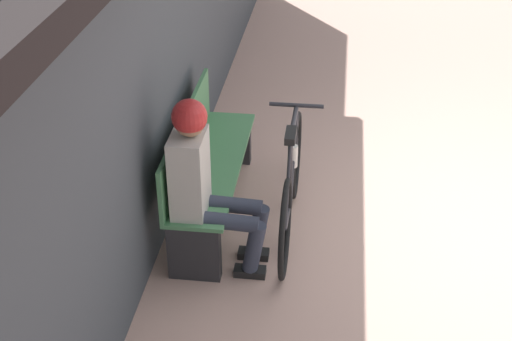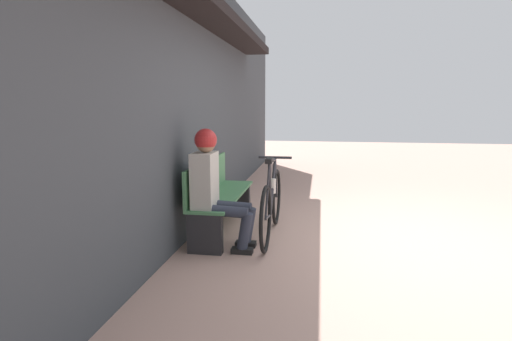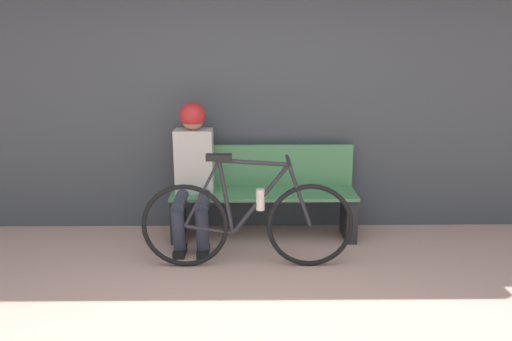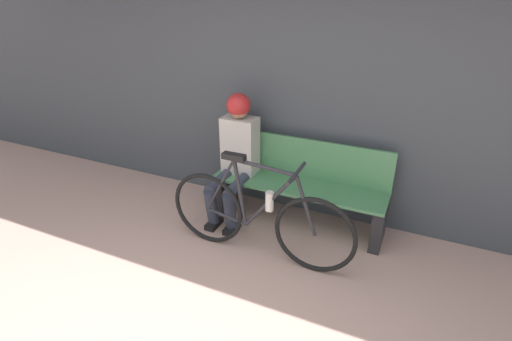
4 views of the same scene
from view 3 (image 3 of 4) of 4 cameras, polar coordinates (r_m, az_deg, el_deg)
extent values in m
cube|color=#3D4247|center=(4.73, -0.52, 12.37)|extent=(12.00, 0.12, 3.20)
cube|color=#477F51|center=(4.56, 0.90, -2.66)|extent=(1.68, 0.42, 0.03)
cube|color=#477F51|center=(4.69, 0.85, 0.56)|extent=(1.68, 0.03, 0.40)
cube|color=#232326|center=(4.68, -8.87, -5.26)|extent=(0.10, 0.36, 0.42)
cube|color=#232326|center=(4.72, 10.56, -5.17)|extent=(0.10, 0.36, 0.42)
torus|color=black|center=(4.06, -8.11, -6.32)|extent=(0.70, 0.04, 0.70)
torus|color=black|center=(4.05, 6.21, -6.29)|extent=(0.70, 0.04, 0.70)
cylinder|color=#232328|center=(3.86, -0.24, 0.91)|extent=(0.54, 0.03, 0.07)
cylinder|color=#232328|center=(3.95, 0.49, -3.34)|extent=(0.47, 0.03, 0.59)
cylinder|color=#232328|center=(3.95, -3.45, -3.11)|extent=(0.13, 0.03, 0.61)
cylinder|color=#232328|center=(4.05, -5.39, -6.76)|extent=(0.39, 0.03, 0.09)
cylinder|color=#232328|center=(3.95, -6.22, -2.67)|extent=(0.30, 0.02, 0.55)
cylinder|color=#232328|center=(3.96, 5.01, -2.88)|extent=(0.21, 0.03, 0.52)
cube|color=black|center=(3.86, -4.27, 1.51)|extent=(0.20, 0.07, 0.05)
cylinder|color=#232328|center=(3.87, 3.77, 0.96)|extent=(0.03, 0.40, 0.03)
cylinder|color=beige|center=(3.95, 0.49, -3.34)|extent=(0.07, 0.07, 0.17)
cylinder|color=#2D3342|center=(4.40, -8.61, -3.44)|extent=(0.11, 0.44, 0.13)
cylinder|color=#2D3342|center=(4.29, -8.84, -6.69)|extent=(0.11, 0.17, 0.39)
cube|color=black|center=(4.40, -8.67, -9.14)|extent=(0.10, 0.22, 0.06)
cylinder|color=#2D3342|center=(4.37, -6.01, -3.45)|extent=(0.11, 0.44, 0.13)
cylinder|color=#2D3342|center=(4.27, -6.16, -6.72)|extent=(0.11, 0.17, 0.39)
cube|color=black|center=(4.38, -6.05, -9.18)|extent=(0.10, 0.22, 0.06)
cube|color=#B7B2A8|center=(4.55, -7.07, 1.11)|extent=(0.34, 0.22, 0.57)
sphere|color=#9E7556|center=(4.45, -7.25, 5.89)|extent=(0.20, 0.20, 0.20)
sphere|color=#B22323|center=(4.45, -7.27, 6.27)|extent=(0.23, 0.23, 0.23)
camera|label=1|loc=(5.79, -56.42, 22.40)|focal=50.00mm
camera|label=2|loc=(5.48, -54.88, 5.54)|focal=28.00mm
camera|label=4|loc=(1.66, 49.44, 25.23)|focal=28.00mm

